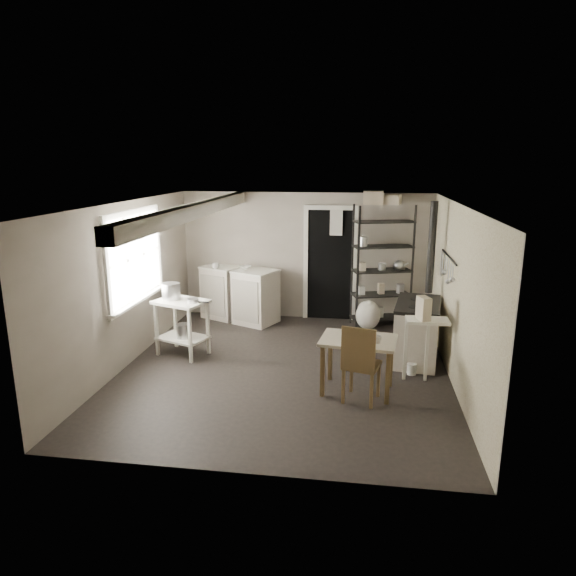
# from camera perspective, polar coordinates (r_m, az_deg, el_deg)

# --- Properties ---
(floor) EXTENTS (5.00, 5.00, 0.00)m
(floor) POSITION_cam_1_polar(r_m,az_deg,el_deg) (7.29, -0.34, -8.99)
(floor) COLOR black
(floor) RESTS_ON ground
(ceiling) EXTENTS (5.00, 5.00, 0.00)m
(ceiling) POSITION_cam_1_polar(r_m,az_deg,el_deg) (6.73, -0.37, 9.34)
(ceiling) COLOR silver
(ceiling) RESTS_ON wall_back
(wall_back) EXTENTS (4.50, 0.02, 2.30)m
(wall_back) POSITION_cam_1_polar(r_m,az_deg,el_deg) (9.34, 1.93, 3.53)
(wall_back) COLOR #9D9385
(wall_back) RESTS_ON ground
(wall_front) EXTENTS (4.50, 0.02, 2.30)m
(wall_front) POSITION_cam_1_polar(r_m,az_deg,el_deg) (4.58, -5.06, -7.80)
(wall_front) COLOR #9D9385
(wall_front) RESTS_ON ground
(wall_left) EXTENTS (0.02, 5.00, 2.30)m
(wall_left) POSITION_cam_1_polar(r_m,az_deg,el_deg) (7.58, -17.43, 0.41)
(wall_left) COLOR #9D9385
(wall_left) RESTS_ON ground
(wall_right) EXTENTS (0.02, 5.00, 2.30)m
(wall_right) POSITION_cam_1_polar(r_m,az_deg,el_deg) (6.96, 18.29, -0.83)
(wall_right) COLOR #9D9385
(wall_right) RESTS_ON ground
(window) EXTENTS (0.12, 1.76, 1.28)m
(window) POSITION_cam_1_polar(r_m,az_deg,el_deg) (7.67, -16.78, 3.29)
(window) COLOR white
(window) RESTS_ON wall_left
(doorway) EXTENTS (0.96, 0.10, 2.08)m
(doorway) POSITION_cam_1_polar(r_m,az_deg,el_deg) (9.30, 4.66, 2.50)
(doorway) COLOR white
(doorway) RESTS_ON ground
(ceiling_beam) EXTENTS (0.18, 5.00, 0.18)m
(ceiling_beam) POSITION_cam_1_polar(r_m,az_deg,el_deg) (7.02, -10.21, 8.50)
(ceiling_beam) COLOR white
(ceiling_beam) RESTS_ON ceiling
(wallpaper_panel) EXTENTS (0.01, 5.00, 2.30)m
(wallpaper_panel) POSITION_cam_1_polar(r_m,az_deg,el_deg) (6.96, 18.21, -0.83)
(wallpaper_panel) COLOR beige
(wallpaper_panel) RESTS_ON wall_right
(utensil_rail) EXTENTS (0.06, 1.20, 0.44)m
(utensil_rail) POSITION_cam_1_polar(r_m,az_deg,el_deg) (7.44, 17.30, 3.33)
(utensil_rail) COLOR #BCBCBF
(utensil_rail) RESTS_ON wall_right
(prep_table) EXTENTS (0.87, 0.75, 0.84)m
(prep_table) POSITION_cam_1_polar(r_m,az_deg,el_deg) (7.84, -11.65, -4.48)
(prep_table) COLOR white
(prep_table) RESTS_ON ground
(stockpot) EXTENTS (0.33, 0.33, 0.29)m
(stockpot) POSITION_cam_1_polar(r_m,az_deg,el_deg) (7.80, -12.85, -0.51)
(stockpot) COLOR #BCBCBF
(stockpot) RESTS_ON prep_table
(saucepan) EXTENTS (0.20, 0.20, 0.10)m
(saucepan) POSITION_cam_1_polar(r_m,az_deg,el_deg) (7.58, -10.52, -1.52)
(saucepan) COLOR #BCBCBF
(saucepan) RESTS_ON prep_table
(bucket) EXTENTS (0.25, 0.25, 0.22)m
(bucket) POSITION_cam_1_polar(r_m,az_deg,el_deg) (7.79, -11.61, -4.72)
(bucket) COLOR #BCBCBF
(bucket) RESTS_ON prep_table
(base_cabinets) EXTENTS (1.60, 1.18, 0.97)m
(base_cabinets) POSITION_cam_1_polar(r_m,az_deg,el_deg) (9.38, -5.40, -0.80)
(base_cabinets) COLOR silver
(base_cabinets) RESTS_ON ground
(mixing_bowl) EXTENTS (0.34, 0.34, 0.07)m
(mixing_bowl) POSITION_cam_1_polar(r_m,az_deg,el_deg) (9.22, -4.71, 2.10)
(mixing_bowl) COLOR silver
(mixing_bowl) RESTS_ON base_cabinets
(counter_cup) EXTENTS (0.14, 0.14, 0.10)m
(counter_cup) POSITION_cam_1_polar(r_m,az_deg,el_deg) (9.27, -8.07, 2.18)
(counter_cup) COLOR silver
(counter_cup) RESTS_ON base_cabinets
(shelf_rack) EXTENTS (1.08, 0.67, 2.13)m
(shelf_rack) POSITION_cam_1_polar(r_m,az_deg,el_deg) (9.07, 10.37, 1.70)
(shelf_rack) COLOR black
(shelf_rack) RESTS_ON ground
(shelf_jar) EXTENTS (0.10, 0.10, 0.20)m
(shelf_jar) POSITION_cam_1_polar(r_m,az_deg,el_deg) (8.97, 8.23, 4.38)
(shelf_jar) COLOR silver
(shelf_jar) RESTS_ON shelf_rack
(storage_box_a) EXTENTS (0.34, 0.29, 0.23)m
(storage_box_a) POSITION_cam_1_polar(r_m,az_deg,el_deg) (8.89, 9.39, 8.41)
(storage_box_a) COLOR beige
(storage_box_a) RESTS_ON shelf_rack
(storage_box_b) EXTENTS (0.31, 0.30, 0.16)m
(storage_box_b) POSITION_cam_1_polar(r_m,az_deg,el_deg) (8.89, 11.49, 8.19)
(storage_box_b) COLOR beige
(storage_box_b) RESTS_ON shelf_rack
(stove) EXTENTS (0.76, 1.17, 0.86)m
(stove) POSITION_cam_1_polar(r_m,az_deg,el_deg) (7.70, 14.11, -4.64)
(stove) COLOR silver
(stove) RESTS_ON ground
(stovepipe) EXTENTS (0.11, 0.11, 1.39)m
(stovepipe) POSITION_cam_1_polar(r_m,az_deg,el_deg) (7.90, 15.66, 4.33)
(stovepipe) COLOR black
(stovepipe) RESTS_ON stove
(side_ledge) EXTENTS (0.56, 0.31, 0.85)m
(side_ledge) POSITION_cam_1_polar(r_m,az_deg,el_deg) (7.01, 15.02, -6.65)
(side_ledge) COLOR white
(side_ledge) RESTS_ON ground
(oats_box) EXTENTS (0.19, 0.23, 0.30)m
(oats_box) POSITION_cam_1_polar(r_m,az_deg,el_deg) (6.80, 14.84, -2.15)
(oats_box) COLOR beige
(oats_box) RESTS_ON side_ledge
(work_table) EXTENTS (0.99, 0.75, 0.70)m
(work_table) POSITION_cam_1_polar(r_m,az_deg,el_deg) (6.55, 7.74, -8.24)
(work_table) COLOR beige
(work_table) RESTS_ON ground
(table_cup) EXTENTS (0.13, 0.13, 0.10)m
(table_cup) POSITION_cam_1_polar(r_m,az_deg,el_deg) (6.29, 9.93, -5.13)
(table_cup) COLOR silver
(table_cup) RESTS_ON work_table
(chair) EXTENTS (0.50, 0.52, 0.98)m
(chair) POSITION_cam_1_polar(r_m,az_deg,el_deg) (6.28, 8.21, -8.22)
(chair) COLOR brown
(chair) RESTS_ON ground
(flour_sack) EXTENTS (0.51, 0.46, 0.51)m
(flour_sack) POSITION_cam_1_polar(r_m,az_deg,el_deg) (8.97, 8.86, -3.08)
(flour_sack) COLOR silver
(flour_sack) RESTS_ON ground
(floor_crock) EXTENTS (0.15, 0.15, 0.16)m
(floor_crock) POSITION_cam_1_polar(r_m,az_deg,el_deg) (7.29, 13.58, -8.76)
(floor_crock) COLOR silver
(floor_crock) RESTS_ON ground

